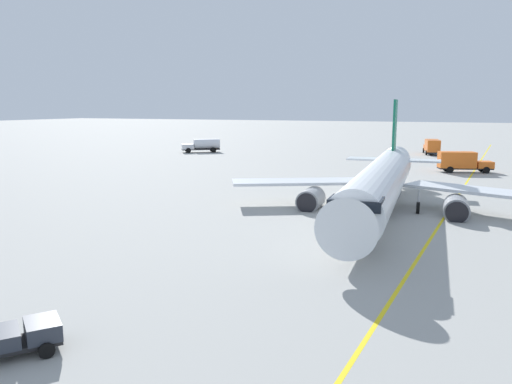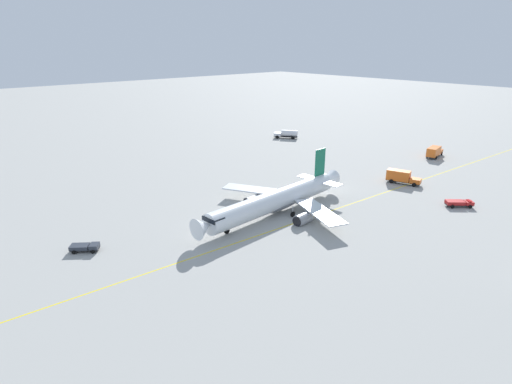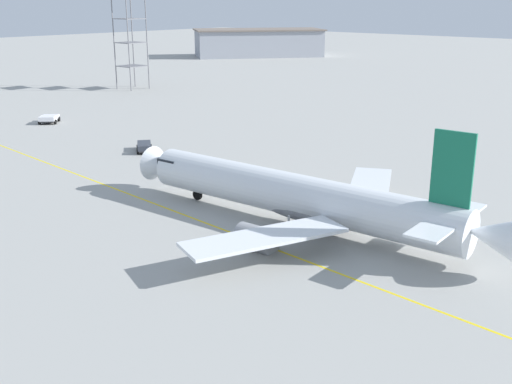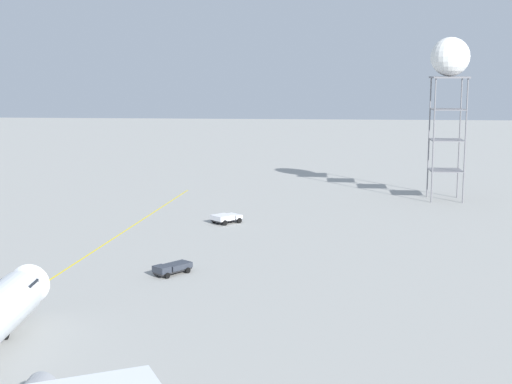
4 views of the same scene
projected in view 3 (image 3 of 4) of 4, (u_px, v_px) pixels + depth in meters
The scene contains 6 objects.
ground_plane at pixel (278, 223), 57.81m from camera, with size 600.00×600.00×0.00m, color #9E9E99.
airliner_main at pixel (300, 198), 56.34m from camera, with size 30.98×38.74×10.94m.
baggage_truck_truck at pixel (144, 146), 84.92m from camera, with size 4.16×4.61×1.22m.
pushback_tug_truck at pixel (49, 118), 104.48m from camera, with size 4.73×4.75×1.30m.
terminal_shed at pixel (258, 43), 226.34m from camera, with size 48.73×44.16×9.73m.
taxiway_centreline at pixel (289, 254), 50.76m from camera, with size 13.22×191.13×0.01m.
Camera 3 is at (-42.14, -34.33, 20.02)m, focal length 43.42 mm.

